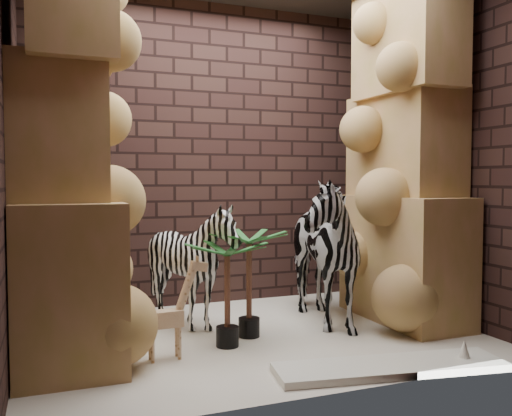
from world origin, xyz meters
name	(u,v)px	position (x,y,z in m)	size (l,w,h in m)	color
floor	(255,336)	(0.00, 0.00, 0.00)	(3.50, 3.50, 0.00)	beige
wall_back	(210,154)	(0.00, 1.25, 1.50)	(3.50, 3.50, 0.00)	black
wall_front	(334,135)	(0.00, -1.25, 1.50)	(3.50, 3.50, 0.00)	black
wall_left	(10,142)	(-1.75, 0.00, 1.50)	(3.00, 3.00, 0.00)	black
wall_right	(436,152)	(1.75, 0.00, 1.50)	(3.00, 3.00, 0.00)	black
rock_pillar_left	(65,143)	(-1.40, 0.00, 1.50)	(0.68, 1.30, 3.00)	tan
rock_pillar_right	(405,151)	(1.42, 0.00, 1.50)	(0.58, 1.25, 3.00)	tan
zebra_right	(312,238)	(0.62, 0.21, 0.74)	(0.67, 1.25, 1.48)	white
zebra_left	(191,271)	(-0.41, 0.40, 0.48)	(0.85, 1.06, 0.96)	white
giraffe_toy	(165,308)	(-0.78, -0.30, 0.36)	(0.37, 0.12, 0.73)	#D6B087
palm_front	(249,283)	(-0.05, 0.00, 0.43)	(0.36, 0.36, 0.86)	#124618
palm_back	(227,294)	(-0.29, -0.18, 0.40)	(0.36, 0.36, 0.80)	#124618
surfboard	(390,367)	(0.55, -1.05, 0.03)	(1.53, 0.38, 0.05)	white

